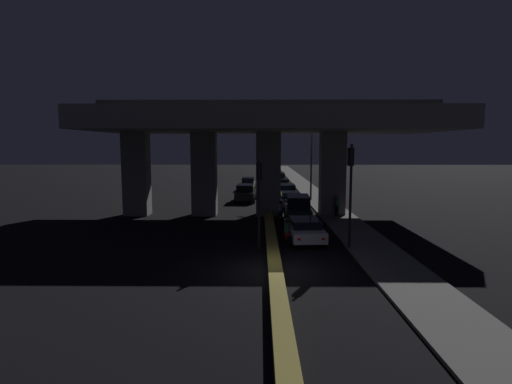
# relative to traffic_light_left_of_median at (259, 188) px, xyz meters

# --- Properties ---
(ground_plane) EXTENTS (200.00, 200.00, 0.00)m
(ground_plane) POSITION_rel_traffic_light_left_of_median_xyz_m (0.70, -3.98, -3.32)
(ground_plane) COLOR black
(median_divider) EXTENTS (0.61, 126.00, 0.42)m
(median_divider) POSITION_rel_traffic_light_left_of_median_xyz_m (0.70, 31.02, -3.11)
(median_divider) COLOR olive
(median_divider) RESTS_ON ground_plane
(sidewalk_right) EXTENTS (2.78, 126.00, 0.12)m
(sidewalk_right) POSITION_rel_traffic_light_left_of_median_xyz_m (6.10, 24.02, -3.26)
(sidewalk_right) COLOR #5B5956
(sidewalk_right) RESTS_ON ground_plane
(elevated_overpass) EXTENTS (26.76, 12.20, 9.05)m
(elevated_overpass) POSITION_rel_traffic_light_left_of_median_xyz_m (0.37, 10.58, 3.55)
(elevated_overpass) COLOR gray
(elevated_overpass) RESTS_ON ground_plane
(traffic_light_left_of_median) EXTENTS (0.30, 0.49, 4.86)m
(traffic_light_left_of_median) POSITION_rel_traffic_light_left_of_median_xyz_m (0.00, 0.00, 0.00)
(traffic_light_left_of_median) COLOR black
(traffic_light_left_of_median) RESTS_ON ground_plane
(traffic_light_right_of_median) EXTENTS (0.30, 0.49, 5.61)m
(traffic_light_right_of_median) POSITION_rel_traffic_light_left_of_median_xyz_m (4.81, -0.01, 0.49)
(traffic_light_right_of_median) COLOR black
(traffic_light_right_of_median) RESTS_ON ground_plane
(street_lamp) EXTENTS (2.39, 0.32, 7.48)m
(street_lamp) POSITION_rel_traffic_light_left_of_median_xyz_m (4.80, 18.81, 1.15)
(street_lamp) COLOR #2D2D30
(street_lamp) RESTS_ON ground_plane
(car_white_lead) EXTENTS (2.17, 4.79, 1.33)m
(car_white_lead) POSITION_rel_traffic_light_left_of_median_xyz_m (2.64, 1.93, -2.61)
(car_white_lead) COLOR silver
(car_white_lead) RESTS_ON ground_plane
(car_dark_green_second) EXTENTS (2.15, 4.15, 1.85)m
(car_dark_green_second) POSITION_rel_traffic_light_left_of_median_xyz_m (2.87, 8.32, -2.33)
(car_dark_green_second) COLOR black
(car_dark_green_second) RESTS_ON ground_plane
(car_dark_blue_third) EXTENTS (1.95, 4.06, 1.44)m
(car_dark_blue_third) POSITION_rel_traffic_light_left_of_median_xyz_m (2.68, 14.50, -2.56)
(car_dark_blue_third) COLOR #141938
(car_dark_blue_third) RESTS_ON ground_plane
(car_black_fourth) EXTENTS (2.07, 4.70, 1.53)m
(car_black_fourth) POSITION_rel_traffic_light_left_of_median_xyz_m (2.83, 20.47, -2.51)
(car_black_fourth) COLOR black
(car_black_fourth) RESTS_ON ground_plane
(car_grey_fifth) EXTENTS (1.95, 4.38, 1.48)m
(car_grey_fifth) POSITION_rel_traffic_light_left_of_median_xyz_m (2.83, 27.64, -2.55)
(car_grey_fifth) COLOR #515459
(car_grey_fifth) RESTS_ON ground_plane
(car_dark_blue_sixth) EXTENTS (1.96, 4.83, 1.86)m
(car_dark_blue_sixth) POSITION_rel_traffic_light_left_of_median_xyz_m (2.62, 33.39, -2.34)
(car_dark_blue_sixth) COLOR #141938
(car_dark_blue_sixth) RESTS_ON ground_plane
(car_black_lead_oncoming) EXTENTS (2.14, 4.31, 1.70)m
(car_black_lead_oncoming) POSITION_rel_traffic_light_left_of_median_xyz_m (-1.38, 18.39, -2.44)
(car_black_lead_oncoming) COLOR black
(car_black_lead_oncoming) RESTS_ON ground_plane
(car_silver_second_oncoming) EXTENTS (1.84, 4.38, 1.57)m
(car_silver_second_oncoming) POSITION_rel_traffic_light_left_of_median_xyz_m (-1.44, 28.76, -2.50)
(car_silver_second_oncoming) COLOR gray
(car_silver_second_oncoming) RESTS_ON ground_plane
(motorcycle_red_filtering_near) EXTENTS (0.34, 1.89, 1.44)m
(motorcycle_red_filtering_near) POSITION_rel_traffic_light_left_of_median_xyz_m (1.58, 1.12, -2.70)
(motorcycle_red_filtering_near) COLOR black
(motorcycle_red_filtering_near) RESTS_ON ground_plane
(motorcycle_blue_filtering_mid) EXTENTS (0.34, 1.86, 1.37)m
(motorcycle_blue_filtering_mid) POSITION_rel_traffic_light_left_of_median_xyz_m (1.61, 9.07, -2.73)
(motorcycle_blue_filtering_mid) COLOR black
(motorcycle_blue_filtering_mid) RESTS_ON ground_plane
(motorcycle_white_filtering_far) EXTENTS (0.33, 1.89, 1.40)m
(motorcycle_white_filtering_far) POSITION_rel_traffic_light_left_of_median_xyz_m (1.27, 15.83, -2.72)
(motorcycle_white_filtering_far) COLOR black
(motorcycle_white_filtering_far) RESTS_ON ground_plane
(pedestrian_on_sidewalk) EXTENTS (0.35, 0.35, 1.70)m
(pedestrian_on_sidewalk) POSITION_rel_traffic_light_left_of_median_xyz_m (6.00, 9.59, -2.34)
(pedestrian_on_sidewalk) COLOR black
(pedestrian_on_sidewalk) RESTS_ON sidewalk_right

